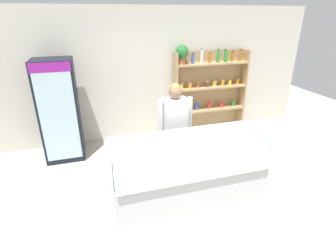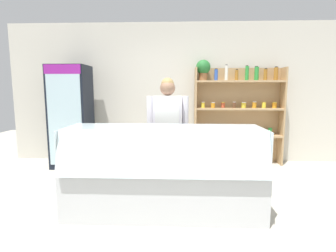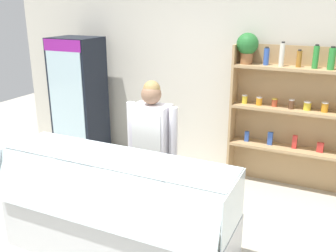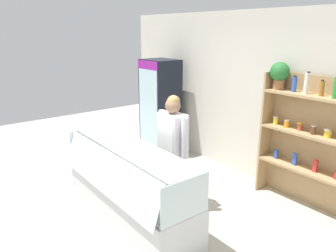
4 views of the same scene
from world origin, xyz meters
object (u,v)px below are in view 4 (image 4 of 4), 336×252
object	(u,v)px
drinks_fridge	(160,107)
deli_display_case	(129,198)
shop_clerk	(172,143)
shelving_unit	(316,131)

from	to	relation	value
drinks_fridge	deli_display_case	world-z (taller)	drinks_fridge
shop_clerk	drinks_fridge	bearing A→B (deg)	148.17
shelving_unit	deli_display_case	size ratio (longest dim) A/B	0.89
shelving_unit	shop_clerk	distance (m)	1.91
shelving_unit	shop_clerk	world-z (taller)	shelving_unit
drinks_fridge	shelving_unit	xyz separation A→B (m)	(3.02, 0.34, 0.18)
drinks_fridge	deli_display_case	distance (m)	2.63
shelving_unit	shop_clerk	bearing A→B (deg)	-129.35
deli_display_case	shop_clerk	world-z (taller)	shop_clerk
drinks_fridge	shop_clerk	distance (m)	2.14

